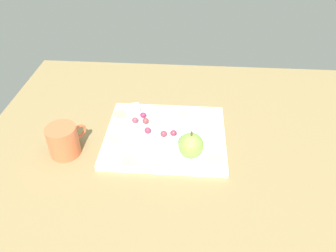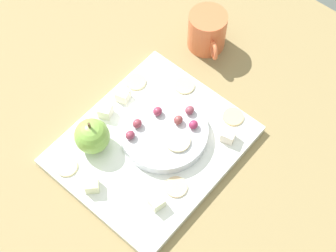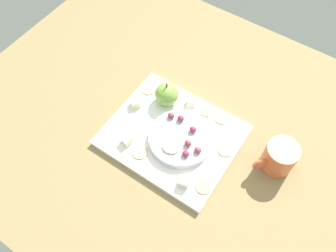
% 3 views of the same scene
% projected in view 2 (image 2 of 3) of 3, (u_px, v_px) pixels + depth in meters
% --- Properties ---
extents(table, '(1.15, 0.97, 0.03)m').
position_uv_depth(table, '(122.00, 157.00, 0.98)').
color(table, olive).
rests_on(table, ground).
extents(platter, '(0.34, 0.28, 0.02)m').
position_uv_depth(platter, '(152.00, 145.00, 0.96)').
color(platter, white).
rests_on(platter, table).
extents(serving_dish, '(0.17, 0.17, 0.02)m').
position_uv_depth(serving_dish, '(164.00, 132.00, 0.95)').
color(serving_dish, silver).
rests_on(serving_dish, platter).
extents(apple_whole, '(0.07, 0.07, 0.07)m').
position_uv_depth(apple_whole, '(92.00, 136.00, 0.92)').
color(apple_whole, '#82B347').
rests_on(apple_whole, platter).
extents(apple_stem, '(0.00, 0.01, 0.01)m').
position_uv_depth(apple_stem, '(89.00, 125.00, 0.89)').
color(apple_stem, brown).
rests_on(apple_stem, apple_whole).
extents(cheese_cube_0, '(0.03, 0.03, 0.02)m').
position_uv_depth(cheese_cube_0, '(105.00, 111.00, 0.98)').
color(cheese_cube_0, '#EFE7C8').
rests_on(cheese_cube_0, platter).
extents(cheese_cube_1, '(0.03, 0.03, 0.02)m').
position_uv_depth(cheese_cube_1, '(228.00, 135.00, 0.95)').
color(cheese_cube_1, '#F8E5CE').
rests_on(cheese_cube_1, platter).
extents(cheese_cube_2, '(0.03, 0.03, 0.02)m').
position_uv_depth(cheese_cube_2, '(92.00, 185.00, 0.90)').
color(cheese_cube_2, '#F0F1BD').
rests_on(cheese_cube_2, platter).
extents(cheese_cube_3, '(0.03, 0.03, 0.02)m').
position_uv_depth(cheese_cube_3, '(156.00, 202.00, 0.88)').
color(cheese_cube_3, '#F1F2C8').
rests_on(cheese_cube_3, platter).
extents(cheese_cube_4, '(0.03, 0.03, 0.02)m').
position_uv_depth(cheese_cube_4, '(123.00, 95.00, 0.99)').
color(cheese_cube_4, '#F9F2CA').
rests_on(cheese_cube_4, platter).
extents(cracker_0, '(0.04, 0.04, 0.00)m').
position_uv_depth(cracker_0, '(136.00, 82.00, 1.02)').
color(cracker_0, '#DBC588').
rests_on(cracker_0, platter).
extents(cracker_1, '(0.04, 0.04, 0.00)m').
position_uv_depth(cracker_1, '(67.00, 167.00, 0.93)').
color(cracker_1, beige).
rests_on(cracker_1, platter).
extents(cracker_2, '(0.04, 0.04, 0.00)m').
position_uv_depth(cracker_2, '(176.00, 187.00, 0.91)').
color(cracker_2, '#DAB68A').
rests_on(cracker_2, platter).
extents(cracker_3, '(0.04, 0.04, 0.00)m').
position_uv_depth(cracker_3, '(183.00, 85.00, 1.02)').
color(cracker_3, '#DABF8A').
rests_on(cracker_3, platter).
extents(cracker_4, '(0.04, 0.04, 0.00)m').
position_uv_depth(cracker_4, '(233.00, 117.00, 0.98)').
color(cracker_4, '#DEB77B').
rests_on(cracker_4, platter).
extents(grape_0, '(0.02, 0.02, 0.02)m').
position_uv_depth(grape_0, '(130.00, 135.00, 0.93)').
color(grape_0, '#863146').
rests_on(grape_0, serving_dish).
extents(grape_1, '(0.02, 0.02, 0.02)m').
position_uv_depth(grape_1, '(193.00, 125.00, 0.94)').
color(grape_1, '#97294E').
rests_on(grape_1, serving_dish).
extents(grape_2, '(0.02, 0.02, 0.02)m').
position_uv_depth(grape_2, '(178.00, 120.00, 0.94)').
color(grape_2, brown).
rests_on(grape_2, serving_dish).
extents(grape_3, '(0.02, 0.02, 0.02)m').
position_uv_depth(grape_3, '(138.00, 124.00, 0.94)').
color(grape_3, '#923645').
rests_on(grape_3, serving_dish).
extents(grape_4, '(0.02, 0.02, 0.02)m').
position_uv_depth(grape_4, '(190.00, 110.00, 0.96)').
color(grape_4, '#8C3E4E').
rests_on(grape_4, serving_dish).
extents(grape_5, '(0.02, 0.02, 0.02)m').
position_uv_depth(grape_5, '(158.00, 111.00, 0.95)').
color(grape_5, '#96314A').
rests_on(grape_5, serving_dish).
extents(apple_slice_0, '(0.05, 0.05, 0.01)m').
position_uv_depth(apple_slice_0, '(178.00, 141.00, 0.93)').
color(apple_slice_0, beige).
rests_on(apple_slice_0, serving_dish).
extents(cup, '(0.09, 0.10, 0.09)m').
position_uv_depth(cup, '(207.00, 31.00, 1.06)').
color(cup, '#DF683D').
rests_on(cup, table).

